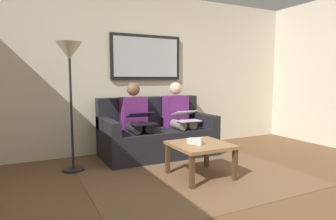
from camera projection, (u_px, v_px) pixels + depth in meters
ground_plane at (248, 211)px, 2.77m from camera, size 6.00×5.20×0.10m
wall_rear at (144, 73)px, 4.93m from camera, size 6.00×0.12×2.60m
area_rug at (199, 178)px, 3.52m from camera, size 2.60×1.80×0.01m
couch at (156, 135)px, 4.61m from camera, size 1.73×0.90×0.90m
framed_mirror at (146, 57)px, 4.82m from camera, size 1.22×0.05×0.74m
coffee_table at (200, 148)px, 3.54m from camera, size 0.67×0.67×0.42m
cup at (199, 142)px, 3.43m from camera, size 0.07×0.07×0.09m
bowl at (194, 141)px, 3.56m from camera, size 0.19×0.19×0.05m
person_left at (178, 116)px, 4.68m from camera, size 0.38×0.58×1.14m
laptop_silver at (186, 116)px, 4.46m from camera, size 0.34×0.35×0.15m
person_right at (136, 118)px, 4.36m from camera, size 0.38×0.58×1.14m
laptop_black at (142, 119)px, 4.15m from camera, size 0.36×0.38×0.16m
standing_lamp at (70, 65)px, 3.67m from camera, size 0.32×0.32×1.66m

